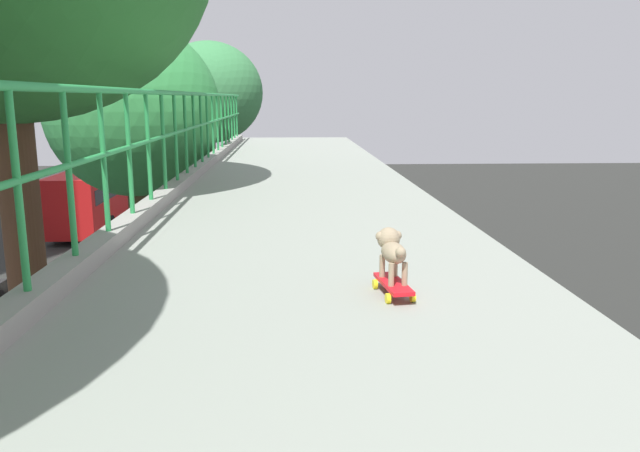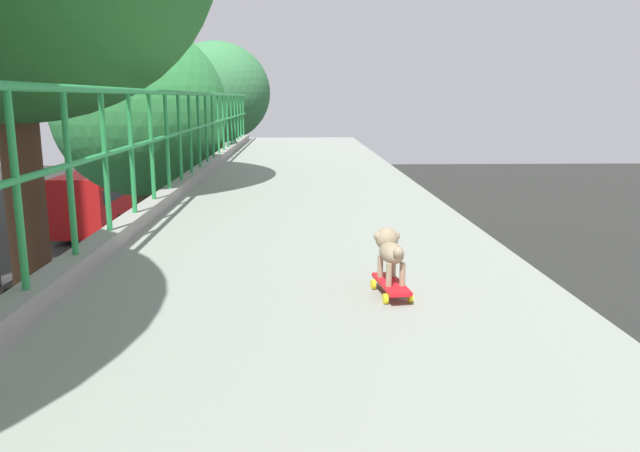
{
  "view_description": "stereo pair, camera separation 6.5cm",
  "coord_description": "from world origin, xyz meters",
  "px_view_note": "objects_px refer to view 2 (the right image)",
  "views": [
    {
      "loc": [
        1.24,
        -2.25,
        6.55
      ],
      "look_at": [
        1.47,
        2.46,
        5.58
      ],
      "focal_mm": 34.93,
      "sensor_mm": 36.0,
      "label": 1
    },
    {
      "loc": [
        1.31,
        -2.25,
        6.55
      ],
      "look_at": [
        1.47,
        2.46,
        5.58
      ],
      "focal_mm": 34.93,
      "sensor_mm": 36.0,
      "label": 2
    }
  ],
  "objects_px": {
    "car_grey_fifth": "(27,350)",
    "small_dog": "(390,249)",
    "city_bus": "(113,190)",
    "car_red_taxi_seventh": "(125,265)",
    "toy_skateboard": "(391,285)"
  },
  "relations": [
    {
      "from": "toy_skateboard",
      "to": "city_bus",
      "type": "bearing_deg",
      "value": 109.53
    },
    {
      "from": "car_grey_fifth",
      "to": "city_bus",
      "type": "bearing_deg",
      "value": 100.15
    },
    {
      "from": "car_red_taxi_seventh",
      "to": "city_bus",
      "type": "xyz_separation_m",
      "value": [
        -3.68,
        11.41,
        1.11
      ]
    },
    {
      "from": "car_grey_fifth",
      "to": "small_dog",
      "type": "bearing_deg",
      "value": -55.84
    },
    {
      "from": "toy_skateboard",
      "to": "small_dog",
      "type": "distance_m",
      "value": 0.23
    },
    {
      "from": "city_bus",
      "to": "small_dog",
      "type": "height_order",
      "value": "small_dog"
    },
    {
      "from": "city_bus",
      "to": "small_dog",
      "type": "bearing_deg",
      "value": -70.45
    },
    {
      "from": "city_bus",
      "to": "toy_skateboard",
      "type": "xyz_separation_m",
      "value": [
        10.53,
        -29.7,
        3.69
      ]
    },
    {
      "from": "car_grey_fifth",
      "to": "city_bus",
      "type": "relative_size",
      "value": 0.33
    },
    {
      "from": "car_grey_fifth",
      "to": "car_red_taxi_seventh",
      "type": "bearing_deg",
      "value": 88.22
    },
    {
      "from": "toy_skateboard",
      "to": "small_dog",
      "type": "xyz_separation_m",
      "value": [
        -0.01,
        0.06,
        0.22
      ]
    },
    {
      "from": "small_dog",
      "to": "toy_skateboard",
      "type": "bearing_deg",
      "value": -84.98
    },
    {
      "from": "car_grey_fifth",
      "to": "car_red_taxi_seventh",
      "type": "distance_m",
      "value": 7.78
    },
    {
      "from": "car_grey_fifth",
      "to": "small_dog",
      "type": "height_order",
      "value": "small_dog"
    },
    {
      "from": "car_grey_fifth",
      "to": "city_bus",
      "type": "xyz_separation_m",
      "value": [
        -3.43,
        19.18,
        1.09
      ]
    }
  ]
}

